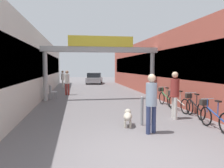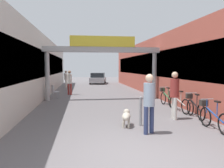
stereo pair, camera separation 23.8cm
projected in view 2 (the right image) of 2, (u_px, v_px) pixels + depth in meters
ground_plane at (140, 156)px, 4.97m from camera, size 80.00×80.00×0.00m
storefront_left at (26, 67)px, 14.97m from camera, size 3.00×26.00×4.07m
storefront_right at (167, 67)px, 16.37m from camera, size 3.00×26.00×4.07m
arcade_sign_gateway at (103, 55)px, 13.46m from camera, size 7.40×0.47×3.91m
pedestrian_with_dog at (149, 99)px, 6.59m from camera, size 0.46×0.46×1.82m
pedestrian_companion at (175, 92)px, 8.45m from camera, size 0.38×0.39×1.85m
pedestrian_carrying_crate at (70, 81)px, 15.93m from camera, size 0.48×0.48×1.79m
pedestrian_elderly_walking at (66, 78)px, 21.15m from camera, size 0.39×0.40×1.69m
dog_on_leash at (126, 116)px, 7.48m from camera, size 0.45×0.79×0.56m
bicycle_blue_nearest at (212, 116)px, 7.06m from camera, size 0.46×1.69×0.98m
bicycle_black_second at (194, 107)px, 8.81m from camera, size 0.46×1.69×0.98m
bicycle_silver_third at (178, 102)px, 9.93m from camera, size 0.46×1.69×0.98m
bicycle_green_farthest at (166, 97)px, 11.49m from camera, size 0.46×1.69×0.98m
bollard_post_metal at (141, 111)px, 7.55m from camera, size 0.10×0.10×1.03m
cafe_chair_aluminium_nearer at (54, 91)px, 13.84m from camera, size 0.53×0.53×0.89m
parked_car_silver at (98, 78)px, 26.99m from camera, size 2.38×4.23×1.33m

